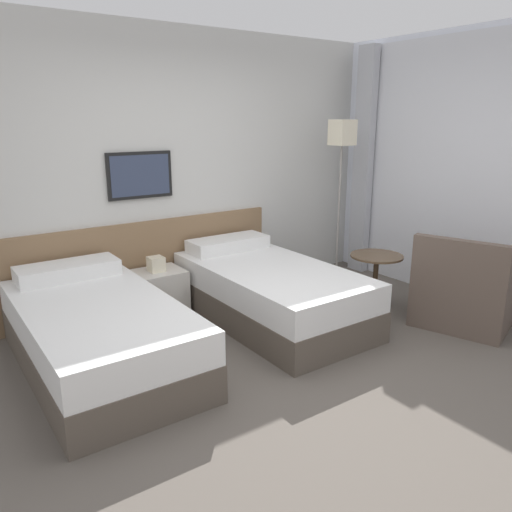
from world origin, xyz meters
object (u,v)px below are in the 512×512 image
(armchair, at_px, (464,295))
(bed_near_window, at_px, (270,292))
(nightstand, at_px, (158,292))
(side_table, at_px, (376,272))
(floor_lamp, at_px, (342,148))
(bed_near_door, at_px, (99,333))

(armchair, bearing_deg, bed_near_window, 32.30)
(armchair, bearing_deg, nightstand, 31.24)
(nightstand, xyz_separation_m, side_table, (1.75, -1.18, 0.19))
(armchair, bearing_deg, side_table, 14.55)
(nightstand, bearing_deg, armchair, -40.21)
(bed_near_window, bearing_deg, side_table, -25.56)
(floor_lamp, bearing_deg, bed_near_window, -160.84)
(bed_near_window, height_order, side_table, bed_near_window)
(bed_near_door, xyz_separation_m, floor_lamp, (2.92, 0.45, 1.26))
(nightstand, distance_m, floor_lamp, 2.49)
(bed_near_door, xyz_separation_m, side_table, (2.56, -0.45, 0.14))
(bed_near_door, bearing_deg, bed_near_window, 0.00)
(floor_lamp, relative_size, armchair, 1.86)
(bed_near_window, height_order, nightstand, bed_near_window)
(bed_near_door, distance_m, side_table, 2.60)
(armchair, bearing_deg, floor_lamp, -15.71)
(side_table, bearing_deg, nightstand, 146.06)
(bed_near_door, distance_m, armchair, 3.20)
(side_table, bearing_deg, armchair, -56.90)
(bed_near_window, xyz_separation_m, armchair, (1.38, -1.12, 0.02))
(bed_near_window, distance_m, armchair, 1.78)
(bed_near_door, height_order, armchair, armchair)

